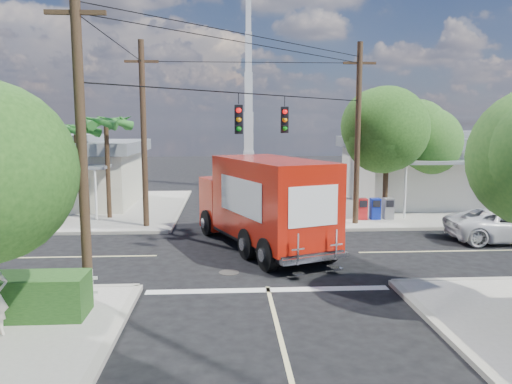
{
  "coord_description": "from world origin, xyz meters",
  "views": [
    {
      "loc": [
        -1.26,
        -19.09,
        5.09
      ],
      "look_at": [
        0.0,
        2.0,
        2.2
      ],
      "focal_mm": 35.0,
      "sensor_mm": 36.0,
      "label": 1
    }
  ],
  "objects": [
    {
      "name": "road_markings",
      "position": [
        0.0,
        -1.47,
        0.01
      ],
      "size": [
        32.0,
        32.0,
        0.01
      ],
      "color": "beige",
      "rests_on": "ground"
    },
    {
      "name": "radio_tower",
      "position": [
        0.5,
        20.0,
        5.64
      ],
      "size": [
        0.8,
        0.8,
        17.0
      ],
      "color": "silver",
      "rests_on": "ground"
    },
    {
      "name": "delivery_truck",
      "position": [
        0.22,
        0.91,
        1.9
      ],
      "size": [
        5.51,
        8.95,
        3.74
      ],
      "color": "black",
      "rests_on": "ground"
    },
    {
      "name": "tree_ne_back",
      "position": [
        9.81,
        8.96,
        4.19
      ],
      "size": [
        3.77,
        3.66,
        5.82
      ],
      "color": "#422D1C",
      "rests_on": "sidewalk_ne"
    },
    {
      "name": "building_nw",
      "position": [
        -12.0,
        12.46,
        2.22
      ],
      "size": [
        10.8,
        10.2,
        4.3
      ],
      "color": "beige",
      "rests_on": "sidewalk_nw"
    },
    {
      "name": "vending_boxes",
      "position": [
        6.5,
        6.2,
        0.69
      ],
      "size": [
        1.9,
        0.5,
        1.1
      ],
      "color": "red",
      "rests_on": "sidewalk_ne"
    },
    {
      "name": "palm_nw_back",
      "position": [
        -9.5,
        9.0,
        4.67
      ],
      "size": [
        3.01,
        3.08,
        5.19
      ],
      "color": "#422D1C",
      "rests_on": "sidewalk_nw"
    },
    {
      "name": "ground",
      "position": [
        0.0,
        0.0,
        0.0
      ],
      "size": [
        120.0,
        120.0,
        0.0
      ],
      "primitive_type": "plane",
      "color": "black",
      "rests_on": "ground"
    },
    {
      "name": "parked_car",
      "position": [
        10.99,
        1.44,
        0.73
      ],
      "size": [
        5.38,
        2.71,
        1.46
      ],
      "primitive_type": "imported",
      "rotation": [
        0.0,
        0.0,
        1.52
      ],
      "color": "silver",
      "rests_on": "ground"
    },
    {
      "name": "palm_nw_front",
      "position": [
        -7.5,
        7.5,
        5.04
      ],
      "size": [
        3.01,
        3.08,
        5.59
      ],
      "color": "#422D1C",
      "rests_on": "sidewalk_nw"
    },
    {
      "name": "tree_ne_front",
      "position": [
        7.21,
        6.76,
        4.77
      ],
      "size": [
        4.21,
        4.14,
        6.66
      ],
      "color": "#422D1C",
      "rests_on": "sidewalk_ne"
    },
    {
      "name": "sidewalk_nw",
      "position": [
        -10.88,
        10.88,
        0.07
      ],
      "size": [
        14.12,
        14.12,
        0.14
      ],
      "color": "#A5A095",
      "rests_on": "ground"
    },
    {
      "name": "sidewalk_ne",
      "position": [
        10.88,
        10.88,
        0.07
      ],
      "size": [
        14.12,
        14.12,
        0.14
      ],
      "color": "#A5A095",
      "rests_on": "ground"
    },
    {
      "name": "utility_poles",
      "position": [
        -1.58,
        1.6,
        4.67
      ],
      "size": [
        12.0,
        10.68,
        9.0
      ],
      "color": "#473321",
      "rests_on": "ground"
    },
    {
      "name": "building_ne",
      "position": [
        12.5,
        11.97,
        2.32
      ],
      "size": [
        11.8,
        10.2,
        4.5
      ],
      "color": "silver",
      "rests_on": "sidewalk_ne"
    }
  ]
}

